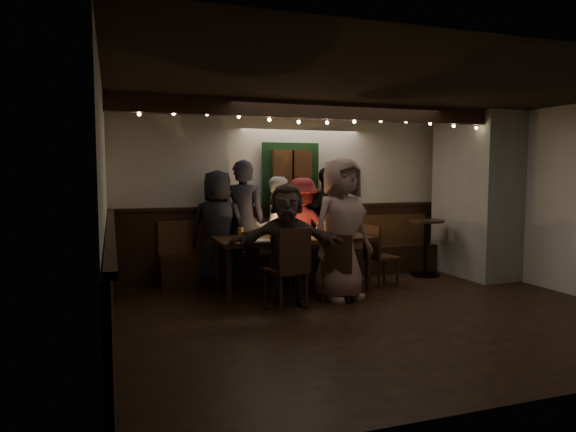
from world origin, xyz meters
name	(u,v)px	position (x,y,z in m)	size (l,w,h in m)	color
room	(392,212)	(1.07, 1.42, 1.07)	(6.02, 5.01, 2.62)	black
dining_table	(293,241)	(-0.54, 1.40, 0.71)	(2.17, 0.93, 0.94)	black
chair_near_left	(290,263)	(-0.89, 0.50, 0.57)	(0.55, 0.55, 1.01)	black
chair_near_right	(336,264)	(-0.21, 0.65, 0.50)	(0.52, 0.52, 0.88)	black
chair_end	(377,252)	(0.76, 1.30, 0.51)	(0.45, 0.45, 0.90)	black
high_top	(426,240)	(1.87, 1.71, 0.58)	(0.57, 0.57, 0.91)	black
person_a	(218,228)	(-1.46, 2.06, 0.86)	(0.84, 0.54, 1.71)	black
person_b	(243,222)	(-1.07, 2.12, 0.93)	(0.68, 0.45, 1.87)	#262534
person_c	(276,229)	(-0.56, 2.11, 0.81)	(0.78, 0.61, 1.61)	silver
person_d	(302,229)	(-0.14, 2.07, 0.80)	(1.03, 0.59, 1.59)	#571416
person_e	(328,222)	(0.34, 2.16, 0.88)	(1.03, 0.43, 1.76)	black
person_f	(287,245)	(-0.88, 0.63, 0.77)	(1.44, 0.46, 1.55)	#42322B
person_g	(341,229)	(-0.10, 0.73, 0.93)	(0.91, 0.59, 1.87)	gray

